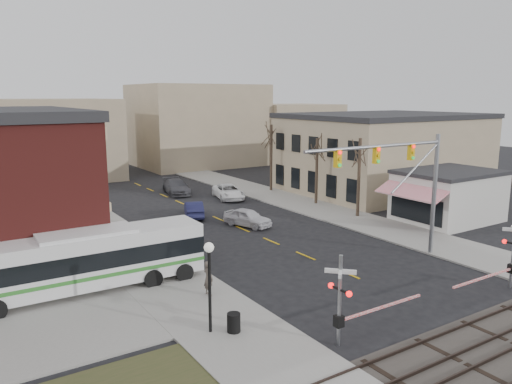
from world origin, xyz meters
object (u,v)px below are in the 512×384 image
at_px(rr_crossing_east, 509,255).
at_px(trash_bin, 234,323).
at_px(rr_crossing_west, 347,299).
at_px(pedestrian_near, 208,278).
at_px(transit_bus, 88,259).
at_px(car_b, 194,209).
at_px(car_d, 176,187).
at_px(car_a, 248,218).
at_px(street_lamp, 209,268).
at_px(car_c, 228,192).
at_px(pedestrian_far, 144,267).
at_px(traffic_signal_mast, 405,172).

xyz_separation_m(rr_crossing_east, trash_bin, (-15.14, 3.55, -1.42)).
relative_size(rr_crossing_west, pedestrian_near, 3.01).
bearing_deg(transit_bus, car_b, 45.17).
xyz_separation_m(car_d, pedestrian_near, (-10.07, -26.78, 0.28)).
relative_size(car_a, car_d, 0.79).
bearing_deg(car_a, street_lamp, -146.10).
height_order(rr_crossing_west, trash_bin, rr_crossing_west).
distance_m(trash_bin, pedestrian_near, 4.46).
bearing_deg(rr_crossing_east, trash_bin, 166.81).
bearing_deg(car_c, transit_bus, -123.14).
relative_size(transit_bus, pedestrian_near, 6.71).
bearing_deg(car_d, pedestrian_far, -107.91).
distance_m(pedestrian_near, pedestrian_far, 4.34).
distance_m(street_lamp, car_d, 32.86).
bearing_deg(car_b, pedestrian_near, 87.85).
bearing_deg(car_c, car_a, -98.12).
distance_m(car_b, pedestrian_near, 17.85).
bearing_deg(rr_crossing_east, car_c, 91.19).
relative_size(car_b, car_d, 0.79).
xyz_separation_m(car_b, car_d, (2.97, 10.40, 0.08)).
relative_size(street_lamp, car_a, 0.98).
xyz_separation_m(street_lamp, car_d, (11.93, 30.53, -2.30)).
xyz_separation_m(rr_crossing_west, car_a, (6.73, 18.78, -1.25)).
distance_m(street_lamp, pedestrian_far, 7.86).
xyz_separation_m(transit_bus, car_b, (12.14, 12.21, -1.11)).
relative_size(car_a, car_c, 0.81).
xyz_separation_m(pedestrian_near, pedestrian_far, (-2.08, 3.81, -0.11)).
distance_m(trash_bin, car_c, 29.70).
height_order(car_d, pedestrian_far, pedestrian_far).
bearing_deg(car_d, car_b, -95.98).
height_order(traffic_signal_mast, rr_crossing_west, traffic_signal_mast).
height_order(street_lamp, car_d, street_lamp).
bearing_deg(car_b, traffic_signal_mast, 128.96).
distance_m(traffic_signal_mast, car_d, 28.95).
bearing_deg(rr_crossing_west, pedestrian_near, 109.13).
bearing_deg(pedestrian_near, trash_bin, 160.11).
height_order(street_lamp, trash_bin, street_lamp).
height_order(trash_bin, car_b, car_b).
relative_size(street_lamp, car_d, 0.77).
bearing_deg(car_a, car_c, 49.02).
bearing_deg(car_a, rr_crossing_east, -95.06).
relative_size(transit_bus, traffic_signal_mast, 1.13).
xyz_separation_m(rr_crossing_east, pedestrian_near, (-14.15, 7.87, -0.92)).
distance_m(rr_crossing_east, street_lamp, 16.57).
relative_size(car_b, car_c, 0.81).
bearing_deg(pedestrian_far, transit_bus, 107.70).
bearing_deg(pedestrian_near, car_b, -30.39).
distance_m(rr_crossing_east, pedestrian_near, 16.22).
xyz_separation_m(car_c, pedestrian_far, (-15.61, -17.77, 0.22)).
height_order(traffic_signal_mast, rr_crossing_east, traffic_signal_mast).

